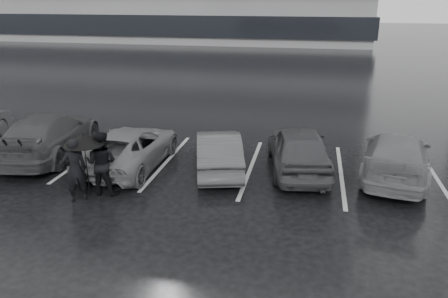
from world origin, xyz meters
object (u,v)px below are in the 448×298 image
car_main (299,149)px  pedestrian_left (75,170)px  car_west_b (130,147)px  car_west_c (49,135)px  car_west_a (218,151)px  car_east (396,156)px  pedestrian_right (101,163)px

car_main → pedestrian_left: bearing=20.9°
car_main → car_west_b: (-5.27, -0.66, -0.09)m
car_west_b → car_west_c: bearing=-6.2°
car_west_b → car_west_a: bearing=-174.8°
car_west_c → car_east: 11.24m
pedestrian_right → car_west_c: bearing=-40.7°
car_west_c → car_west_b: bearing=165.3°
pedestrian_right → car_west_b: bearing=-90.3°
car_west_a → car_main: bearing=175.5°
car_west_a → pedestrian_left: 4.32m
car_west_b → car_east: (8.16, 0.78, 0.04)m
pedestrian_left → pedestrian_right: pedestrian_right is taller
car_west_a → pedestrian_left: pedestrian_left is taller
car_west_b → pedestrian_left: 2.68m
car_main → car_west_c: size_ratio=0.84×
car_west_b → pedestrian_left: pedestrian_left is taller
car_west_c → car_west_a: bearing=170.7°
car_main → pedestrian_right: pedestrian_right is taller
car_main → pedestrian_left: pedestrian_left is taller
pedestrian_left → pedestrian_right: bearing=-173.2°
car_west_b → pedestrian_left: bearing=82.1°
car_main → car_west_b: car_main is taller
car_main → pedestrian_left: (-5.68, -3.30, 0.15)m
car_west_a → car_west_c: bearing=-16.6°
car_east → pedestrian_right: (-8.08, -2.88, 0.23)m
car_west_b → pedestrian_right: (0.08, -2.10, 0.27)m
car_west_c → pedestrian_left: pedestrian_left is taller
car_west_c → car_main: bearing=174.3°
car_west_a → car_west_c: (-5.90, 0.17, 0.10)m
car_west_a → car_east: (5.33, 0.57, 0.04)m
car_west_a → pedestrian_right: bearing=25.1°
car_main → pedestrian_right: (-5.19, -2.76, 0.18)m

